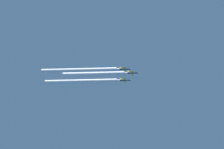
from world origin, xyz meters
TOP-DOWN VIEW (x-y plane):
  - jet_lead at (0.43, 6.50)m, footprint 7.36×10.72m
  - jet_left_wingman at (-8.84, -0.14)m, footprint 7.36×10.72m
  - jet_right_wingman at (9.17, 0.16)m, footprint 7.36×10.72m
  - smoke_trail_lead at (0.43, -25.34)m, footprint 3.19×53.84m
  - smoke_trail_left_wingman at (-8.84, -36.73)m, footprint 3.19×63.33m
  - smoke_trail_right_wingman at (9.17, -36.59)m, footprint 3.19×63.66m

SIDE VIEW (x-z plane):
  - smoke_trail_right_wingman at x=9.17m, z-range 203.17..206.37m
  - jet_right_wingman at x=9.17m, z-range 203.51..206.08m
  - smoke_trail_left_wingman at x=-8.84m, z-range 203.33..206.52m
  - jet_left_wingman at x=-8.84m, z-range 203.66..206.24m
  - smoke_trail_lead at x=0.43m, z-range 204.72..207.92m
  - jet_lead at x=0.43m, z-range 205.06..207.63m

